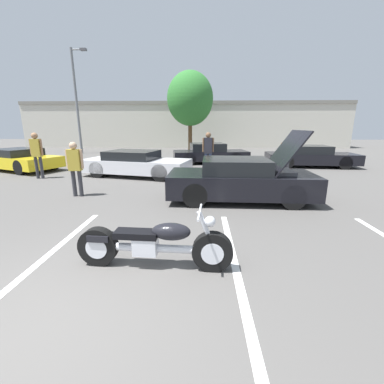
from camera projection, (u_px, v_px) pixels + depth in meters
The scene contains 16 objects.
ground_plane at pixel (28, 334), 2.68m from camera, with size 80.00×80.00×0.00m, color #514F4C.
parking_stripe_middle at pixel (29, 271), 3.85m from camera, with size 0.12×4.97×0.01m, color white.
parking_stripe_back at pixel (237, 276), 3.73m from camera, with size 0.12×4.97×0.01m, color white.
far_building at pixel (185, 124), 26.59m from camera, with size 32.00×4.20×4.40m.
light_pole at pixel (77, 98), 19.30m from camera, with size 1.21×0.28×7.59m.
tree_background at pixel (190, 99), 20.32m from camera, with size 3.65×3.65×6.30m.
motorcycle at pixel (154, 244), 3.87m from camera, with size 2.38×0.70×0.94m.
show_car_hood_open at pixel (241, 180), 7.39m from camera, with size 4.15×1.86×2.00m.
parked_car_mid_left_row at pixel (136, 164), 11.05m from camera, with size 4.81×2.77×1.08m.
parked_car_right_row at pixel (310, 156), 13.57m from camera, with size 4.62×2.03×1.11m.
parked_car_left_row at pixel (20, 160), 12.51m from camera, with size 4.46×3.28×1.04m.
parked_car_mid_right_row at pixel (210, 153), 14.92m from camera, with size 4.47×2.44×1.14m.
spectator_near_motorcycle at pixel (208, 149), 11.63m from camera, with size 0.52×0.24×1.84m.
spectator_by_show_car at pixel (75, 165), 7.72m from camera, with size 0.52×0.22×1.66m.
spectator_midground at pixel (37, 151), 10.35m from camera, with size 0.52×0.24×1.85m.
spectator_far_lot at pixel (286, 154), 10.74m from camera, with size 0.52×0.22×1.66m.
Camera 1 is at (1.81, -2.15, 2.12)m, focal length 24.00 mm.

